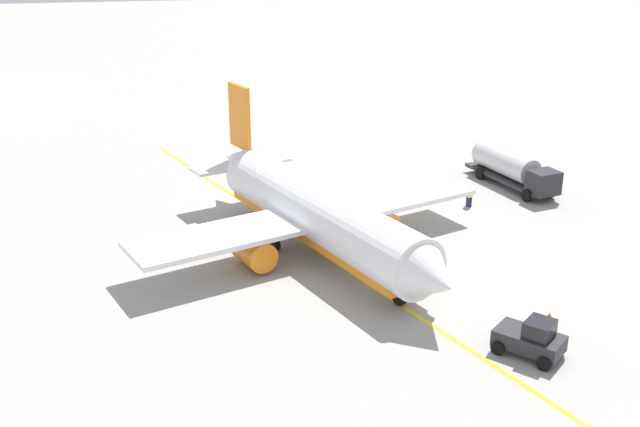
# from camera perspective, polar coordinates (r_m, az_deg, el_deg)

# --- Properties ---
(ground_plane) EXTENTS (400.00, 400.00, 0.00)m
(ground_plane) POSITION_cam_1_polar(r_m,az_deg,el_deg) (53.71, 0.00, -2.99)
(ground_plane) COLOR #9E9B96
(airplane) EXTENTS (28.57, 26.89, 10.00)m
(airplane) POSITION_cam_1_polar(r_m,az_deg,el_deg) (52.97, -0.25, -0.04)
(airplane) COLOR white
(airplane) RESTS_ON ground
(fuel_tanker) EXTENTS (10.79, 4.64, 3.15)m
(fuel_tanker) POSITION_cam_1_polar(r_m,az_deg,el_deg) (68.89, 14.45, 3.36)
(fuel_tanker) COLOR #2D2D33
(fuel_tanker) RESTS_ON ground
(pushback_tug) EXTENTS (4.08, 3.95, 2.20)m
(pushback_tug) POSITION_cam_1_polar(r_m,az_deg,el_deg) (42.62, 15.78, -9.15)
(pushback_tug) COLOR #232328
(pushback_tug) RESTS_ON ground
(refueling_worker) EXTENTS (0.54, 0.39, 1.71)m
(refueling_worker) POSITION_cam_1_polar(r_m,az_deg,el_deg) (63.42, 11.30, 1.24)
(refueling_worker) COLOR navy
(refueling_worker) RESTS_ON ground
(safety_cone_nose) EXTENTS (0.65, 0.65, 0.73)m
(safety_cone_nose) POSITION_cam_1_polar(r_m,az_deg,el_deg) (46.41, 17.06, -7.59)
(safety_cone_nose) COLOR #F2590F
(safety_cone_nose) RESTS_ON ground
(taxi_line_marking) EXTENTS (59.62, 21.35, 0.01)m
(taxi_line_marking) POSITION_cam_1_polar(r_m,az_deg,el_deg) (53.71, 0.00, -2.98)
(taxi_line_marking) COLOR yellow
(taxi_line_marking) RESTS_ON ground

